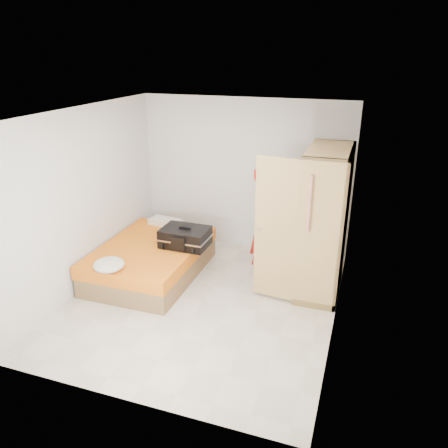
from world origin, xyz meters
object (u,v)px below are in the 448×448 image
(round_cushion, at_px, (109,265))
(wardrobe, at_px, (320,226))
(suitcase, at_px, (185,237))
(person, at_px, (267,226))
(bed, at_px, (151,260))

(round_cushion, bearing_deg, wardrobe, 25.79)
(wardrobe, bearing_deg, suitcase, -173.89)
(suitcase, height_order, round_cushion, suitcase)
(person, height_order, round_cushion, person)
(bed, distance_m, round_cushion, 0.97)
(person, height_order, suitcase, person)
(bed, distance_m, suitcase, 0.67)
(person, bearing_deg, wardrobe, -87.40)
(wardrobe, distance_m, person, 0.77)
(person, distance_m, suitcase, 1.26)
(wardrobe, xyz_separation_m, person, (-0.77, 0.00, -0.10))
(suitcase, bearing_deg, bed, -161.14)
(wardrobe, relative_size, person, 1.17)
(bed, relative_size, suitcase, 2.76)
(bed, relative_size, round_cushion, 4.78)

